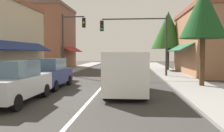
{
  "coord_description": "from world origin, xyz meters",
  "views": [
    {
      "loc": [
        1.85,
        -3.28,
        2.08
      ],
      "look_at": [
        0.24,
        15.14,
        1.05
      ],
      "focal_mm": 37.49,
      "sensor_mm": 36.0,
      "label": 1
    }
  ],
  "objects_px": {
    "tree_right_near": "(203,13)",
    "traffic_signal_left_corner": "(70,36)",
    "van_in_lane": "(126,71)",
    "parked_car_nearest_left": "(14,82)",
    "traffic_signal_mast_arm": "(142,34)",
    "tree_right_far": "(168,30)",
    "parked_car_second_left": "(49,73)"
  },
  "relations": [
    {
      "from": "van_in_lane",
      "to": "traffic_signal_mast_arm",
      "type": "relative_size",
      "value": 0.89
    },
    {
      "from": "tree_right_far",
      "to": "traffic_signal_mast_arm",
      "type": "bearing_deg",
      "value": -114.61
    },
    {
      "from": "tree_right_near",
      "to": "tree_right_far",
      "type": "xyz_separation_m",
      "value": [
        -0.05,
        13.36,
        0.31
      ]
    },
    {
      "from": "parked_car_nearest_left",
      "to": "traffic_signal_left_corner",
      "type": "distance_m",
      "value": 13.02
    },
    {
      "from": "tree_right_far",
      "to": "van_in_lane",
      "type": "bearing_deg",
      "value": -105.66
    },
    {
      "from": "parked_car_second_left",
      "to": "traffic_signal_left_corner",
      "type": "distance_m",
      "value": 8.98
    },
    {
      "from": "parked_car_second_left",
      "to": "tree_right_far",
      "type": "relative_size",
      "value": 0.59
    },
    {
      "from": "traffic_signal_mast_arm",
      "to": "tree_right_far",
      "type": "bearing_deg",
      "value": 65.39
    },
    {
      "from": "tree_right_near",
      "to": "traffic_signal_left_corner",
      "type": "bearing_deg",
      "value": 143.79
    },
    {
      "from": "van_in_lane",
      "to": "parked_car_second_left",
      "type": "bearing_deg",
      "value": 160.55
    },
    {
      "from": "parked_car_nearest_left",
      "to": "traffic_signal_left_corner",
      "type": "xyz_separation_m",
      "value": [
        -1.05,
        12.66,
        2.86
      ]
    },
    {
      "from": "van_in_lane",
      "to": "tree_right_far",
      "type": "distance_m",
      "value": 16.94
    },
    {
      "from": "parked_car_second_left",
      "to": "traffic_signal_left_corner",
      "type": "relative_size",
      "value": 0.71
    },
    {
      "from": "parked_car_second_left",
      "to": "traffic_signal_left_corner",
      "type": "height_order",
      "value": "traffic_signal_left_corner"
    },
    {
      "from": "parked_car_nearest_left",
      "to": "parked_car_second_left",
      "type": "height_order",
      "value": "same"
    },
    {
      "from": "traffic_signal_mast_arm",
      "to": "traffic_signal_left_corner",
      "type": "bearing_deg",
      "value": 169.05
    },
    {
      "from": "parked_car_nearest_left",
      "to": "traffic_signal_mast_arm",
      "type": "height_order",
      "value": "traffic_signal_mast_arm"
    },
    {
      "from": "van_in_lane",
      "to": "tree_right_far",
      "type": "height_order",
      "value": "tree_right_far"
    },
    {
      "from": "traffic_signal_mast_arm",
      "to": "traffic_signal_left_corner",
      "type": "relative_size",
      "value": 1.02
    },
    {
      "from": "parked_car_second_left",
      "to": "van_in_lane",
      "type": "xyz_separation_m",
      "value": [
        4.59,
        -1.55,
        0.27
      ]
    },
    {
      "from": "van_in_lane",
      "to": "tree_right_near",
      "type": "xyz_separation_m",
      "value": [
        4.52,
        2.58,
        3.29
      ]
    },
    {
      "from": "van_in_lane",
      "to": "parked_car_nearest_left",
      "type": "bearing_deg",
      "value": -150.47
    },
    {
      "from": "parked_car_nearest_left",
      "to": "tree_right_far",
      "type": "height_order",
      "value": "tree_right_far"
    },
    {
      "from": "van_in_lane",
      "to": "traffic_signal_left_corner",
      "type": "relative_size",
      "value": 0.9
    },
    {
      "from": "parked_car_nearest_left",
      "to": "van_in_lane",
      "type": "bearing_deg",
      "value": 30.99
    },
    {
      "from": "van_in_lane",
      "to": "traffic_signal_mast_arm",
      "type": "bearing_deg",
      "value": 81.68
    },
    {
      "from": "van_in_lane",
      "to": "traffic_signal_mast_arm",
      "type": "xyz_separation_m",
      "value": [
        1.15,
        8.69,
        2.54
      ]
    },
    {
      "from": "parked_car_second_left",
      "to": "traffic_signal_mast_arm",
      "type": "bearing_deg",
      "value": 51.63
    },
    {
      "from": "parked_car_second_left",
      "to": "van_in_lane",
      "type": "height_order",
      "value": "van_in_lane"
    },
    {
      "from": "parked_car_second_left",
      "to": "van_in_lane",
      "type": "bearing_deg",
      "value": -18.24
    },
    {
      "from": "parked_car_nearest_left",
      "to": "parked_car_second_left",
      "type": "distance_m",
      "value": 4.22
    },
    {
      "from": "parked_car_nearest_left",
      "to": "traffic_signal_mast_arm",
      "type": "distance_m",
      "value": 13.02
    }
  ]
}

